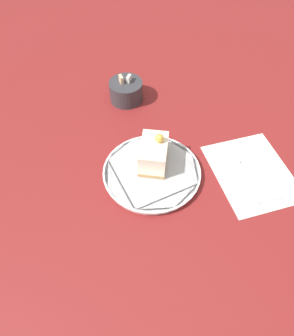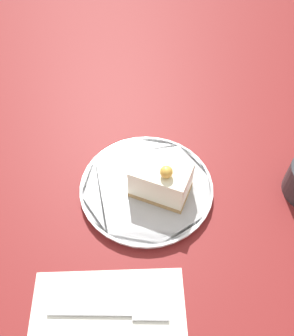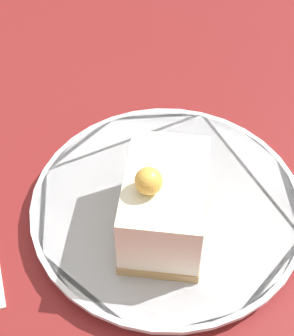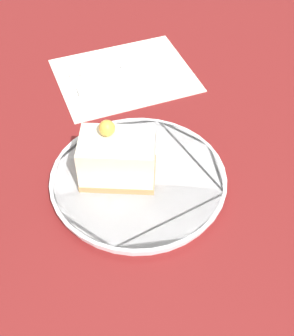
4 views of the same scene
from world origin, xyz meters
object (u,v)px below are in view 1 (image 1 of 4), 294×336
at_px(plate, 152,172).
at_px(knife, 265,174).
at_px(sugar_bowl, 126,91).
at_px(cake_slice, 154,154).
at_px(fork, 240,169).

relative_size(plate, knife, 1.32).
bearing_deg(sugar_bowl, knife, -43.27).
bearing_deg(plate, sugar_bowl, 100.85).
bearing_deg(cake_slice, knife, 1.35).
distance_m(plate, knife, 0.27).
relative_size(cake_slice, fork, 0.61).
height_order(cake_slice, knife, cake_slice).
height_order(fork, sugar_bowl, sugar_bowl).
distance_m(plate, fork, 0.21).
distance_m(plate, cake_slice, 0.05).
xyz_separation_m(fork, sugar_bowl, (-0.27, 0.28, 0.02)).
relative_size(plate, fork, 1.34).
bearing_deg(sugar_bowl, fork, -46.43).
distance_m(plate, sugar_bowl, 0.29).
height_order(fork, knife, same).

